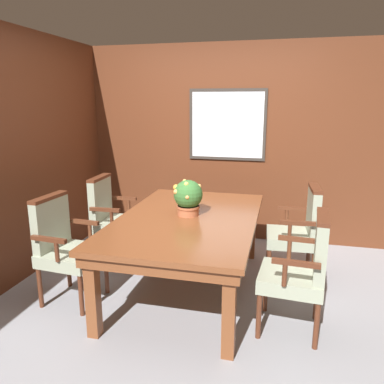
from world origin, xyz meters
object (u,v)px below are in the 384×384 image
Objects in this scene: chair_left_far at (112,215)px; chair_right_far at (299,229)px; chair_left_near at (64,244)px; dining_table at (188,226)px; potted_plant at (188,197)px; chair_right_near at (302,268)px.

chair_left_far is 1.00× the size of chair_right_far.
dining_table is at bearing -62.25° from chair_left_near.
chair_left_near is 1.00× the size of chair_right_far.
dining_table is 0.27m from potted_plant.
potted_plant is at bearing -70.96° from chair_right_far.
chair_left_far is 1.00× the size of chair_left_near.
potted_plant is (-1.02, 0.50, 0.37)m from chair_right_near.
chair_right_far is (2.03, 0.91, 0.00)m from chair_left_near.
chair_right_near is 1.19m from potted_plant.
chair_right_far is at bearing -61.18° from chair_left_near.
chair_left_far and chair_right_far have the same top height.
chair_right_near is 1.00× the size of chair_left_near.
chair_left_near is 1.18m from potted_plant.
chair_right_near is 2.02m from chair_left_near.
chair_left_far is 0.89m from chair_left_near.
potted_plant is (0.97, -0.39, 0.37)m from chair_left_far.
chair_right_far is (0.01, 0.92, 0.00)m from chair_right_near.
chair_left_far is 1.11m from potted_plant.
chair_left_far reaches higher than dining_table.
dining_table is 1.10m from chair_right_near.
chair_left_far is at bearing -109.83° from chair_right_near.
potted_plant reaches higher than chair_left_near.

